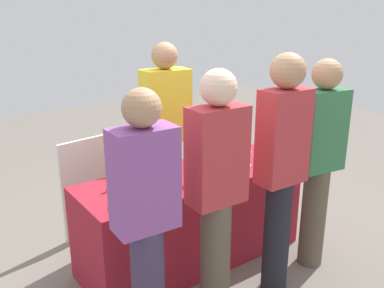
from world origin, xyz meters
TOP-DOWN VIEW (x-y plane):
  - ground_plane at (0.00, 0.00)m, footprint 12.00×12.00m
  - tasting_table at (0.00, 0.00)m, footprint 1.84×0.66m
  - wine_bottle_0 at (-0.49, 0.13)m, footprint 0.07×0.07m
  - wine_bottle_1 at (-0.16, 0.11)m, footprint 0.07×0.07m
  - wine_bottle_2 at (-0.06, 0.16)m, footprint 0.07×0.07m
  - wine_bottle_3 at (0.28, 0.11)m, footprint 0.08×0.08m
  - wine_glass_0 at (-0.68, -0.16)m, footprint 0.07×0.07m
  - wine_glass_1 at (-0.14, -0.16)m, footprint 0.07×0.07m
  - wine_glass_2 at (0.49, -0.11)m, footprint 0.07×0.07m
  - server_pouring at (0.14, 0.61)m, footprint 0.44×0.27m
  - guest_0 at (-0.76, -0.61)m, footprint 0.38×0.22m
  - guest_1 at (-0.26, -0.63)m, footprint 0.37×0.23m
  - guest_2 at (0.26, -0.69)m, footprint 0.35×0.23m
  - guest_3 at (0.75, -0.62)m, footprint 0.38×0.25m
  - menu_board at (-0.54, 0.88)m, footprint 0.50×0.10m

SIDE VIEW (x-z plane):
  - ground_plane at x=0.00m, z-range 0.00..0.00m
  - tasting_table at x=0.00m, z-range 0.00..0.76m
  - menu_board at x=-0.54m, z-range 0.00..0.92m
  - wine_glass_1 at x=-0.14m, z-range 0.78..0.92m
  - wine_glass_2 at x=0.49m, z-range 0.79..0.93m
  - wine_glass_0 at x=-0.68m, z-range 0.79..0.94m
  - wine_bottle_2 at x=-0.06m, z-range 0.71..1.02m
  - wine_bottle_0 at x=-0.49m, z-range 0.72..1.03m
  - wine_bottle_3 at x=0.28m, z-range 0.72..1.03m
  - wine_bottle_1 at x=-0.16m, z-range 0.72..1.04m
  - guest_0 at x=-0.76m, z-range 0.08..1.70m
  - guest_3 at x=0.75m, z-range 0.09..1.76m
  - guest_1 at x=-0.26m, z-range 0.09..1.77m
  - server_pouring at x=0.14m, z-range 0.07..1.81m
  - guest_2 at x=0.26m, z-range 0.11..1.86m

